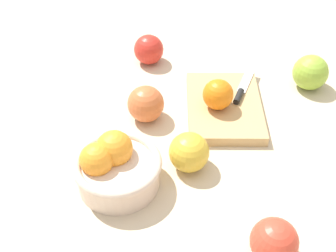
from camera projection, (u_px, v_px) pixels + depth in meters
The scene contains 10 objects.
ground_plane at pixel (211, 136), 0.96m from camera, with size 2.40×2.40×0.00m, color beige.
bowl at pixel (115, 167), 0.83m from camera, with size 0.16×0.16×0.11m.
cutting_board at pixel (224, 107), 1.01m from camera, with size 0.23×0.16×0.02m, color tan.
orange_on_board at pixel (220, 95), 0.97m from camera, with size 0.07×0.07×0.07m, color orange.
knife at pixel (242, 89), 1.03m from camera, with size 0.16×0.04×0.01m.
apple_front_left at pixel (274, 241), 0.72m from camera, with size 0.08×0.08×0.08m, color #D6422D.
apple_back_center at pixel (146, 104), 0.97m from camera, with size 0.08×0.08×0.08m, color #CC6638.
apple_front_right at pixel (310, 72), 1.05m from camera, with size 0.08×0.08×0.08m, color #8EB738.
apple_back_right at pixel (149, 49), 1.13m from camera, with size 0.07×0.07×0.07m, color red.
apple_back_left at pixel (189, 152), 0.87m from camera, with size 0.08×0.08×0.08m, color gold.
Camera 1 is at (-0.69, -0.07, 0.66)m, focal length 48.34 mm.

